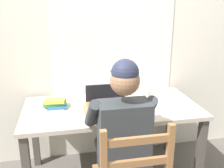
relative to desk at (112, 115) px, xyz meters
name	(u,v)px	position (x,y,z in m)	size (l,w,h in m)	color
back_wall	(103,33)	(0.00, 0.45, 0.67)	(6.00, 0.08, 2.60)	silver
desk	(112,115)	(0.00, 0.00, 0.00)	(1.51, 0.74, 0.71)	#BCB29E
seated_person	(120,133)	(-0.02, -0.44, 0.06)	(0.50, 0.60, 1.25)	#33383D
laptop	(107,107)	(-0.07, -0.15, 0.14)	(0.33, 0.28, 0.23)	#232328
computer_mouse	(136,113)	(0.16, -0.22, 0.11)	(0.06, 0.10, 0.03)	#232328
coffee_mug_white	(147,95)	(0.35, 0.09, 0.13)	(0.11, 0.07, 0.09)	beige
coffee_mug_dark	(99,94)	(-0.08, 0.20, 0.14)	(0.12, 0.09, 0.10)	#38281E
book_stack_main	(56,104)	(-0.48, 0.07, 0.12)	(0.20, 0.14, 0.07)	#2D5B9E
paper_pile_near_laptop	(50,113)	(-0.52, -0.06, 0.09)	(0.19, 0.15, 0.01)	silver
paper_pile_back_corner	(114,98)	(0.05, 0.19, 0.09)	(0.20, 0.19, 0.01)	white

